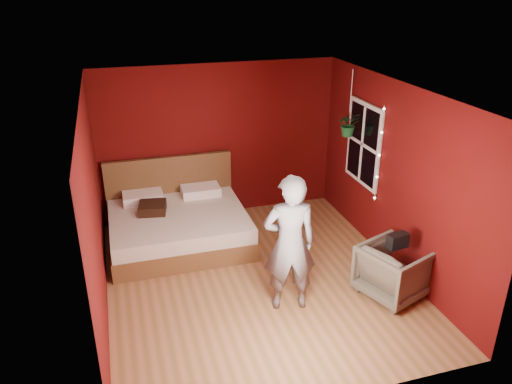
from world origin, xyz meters
TOP-DOWN VIEW (x-y plane):
  - floor at (0.00, 0.00)m, footprint 4.50×4.50m
  - room_walls at (0.00, 0.00)m, footprint 4.04×4.54m
  - window at (1.97, 0.90)m, footprint 0.05×0.97m
  - fairy_lights at (1.94, 0.38)m, footprint 0.04×0.04m
  - bed at (-0.87, 1.41)m, footprint 2.08×1.77m
  - person at (0.21, -0.67)m, footprint 0.71×0.53m
  - armchair at (1.60, -0.83)m, footprint 1.01×0.99m
  - handbag at (1.59, -0.84)m, footprint 0.28×0.17m
  - throw_pillow at (-1.23, 1.47)m, footprint 0.47×0.47m
  - hanging_plant at (1.80, 1.10)m, footprint 0.38×0.35m

SIDE VIEW (x-z plane):
  - floor at x=0.00m, z-range 0.00..0.00m
  - bed at x=-0.87m, z-range -0.28..0.87m
  - armchair at x=1.60m, z-range 0.00..0.72m
  - throw_pillow at x=-1.23m, z-range 0.52..0.66m
  - handbag at x=1.59m, z-range 0.72..0.91m
  - person at x=0.21m, z-range 0.00..1.79m
  - fairy_lights at x=1.94m, z-range 0.77..2.22m
  - window at x=1.97m, z-range 0.87..2.14m
  - room_walls at x=0.00m, z-range 0.37..2.99m
  - hanging_plant at x=1.80m, z-range 1.26..2.28m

